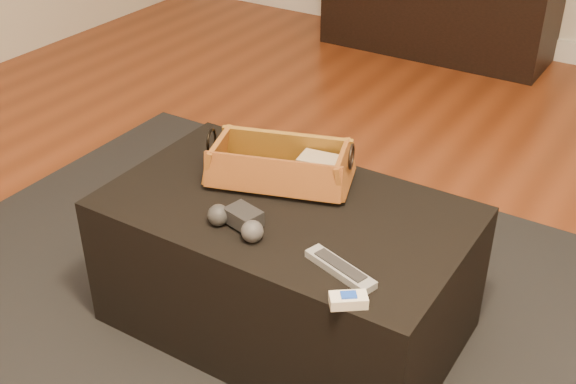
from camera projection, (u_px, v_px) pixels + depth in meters
The scene contains 11 objects.
floor at pixel (273, 333), 2.18m from camera, with size 5.00×5.50×0.01m, color brown.
baseboard at pixel (534, 46), 4.12m from camera, with size 5.00×0.04×0.12m, color white.
media_cabinet at pixel (438, 8), 4.09m from camera, with size 1.28×0.45×0.50m, color black.
area_rug at pixel (277, 333), 2.16m from camera, with size 2.60×2.00×0.01m, color black.
ottoman at pixel (286, 267), 2.09m from camera, with size 1.00×0.60×0.42m, color black.
tv_remote at pixel (272, 175), 2.07m from camera, with size 0.22×0.05×0.02m, color black.
cloth_bundle at pixel (319, 167), 2.07m from camera, with size 0.11×0.08×0.06m, color tan.
wicker_basket at pixel (280, 167), 2.06m from camera, with size 0.45×0.33×0.14m.
game_controller at pixel (238, 221), 1.86m from camera, with size 0.18×0.11×0.06m.
silver_remote at pixel (340, 269), 1.72m from camera, with size 0.21×0.10×0.02m.
cream_gadget at pixel (348, 300), 1.61m from camera, with size 0.09×0.09×0.03m.
Camera 1 is at (0.91, -1.36, 1.50)m, focal length 45.00 mm.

